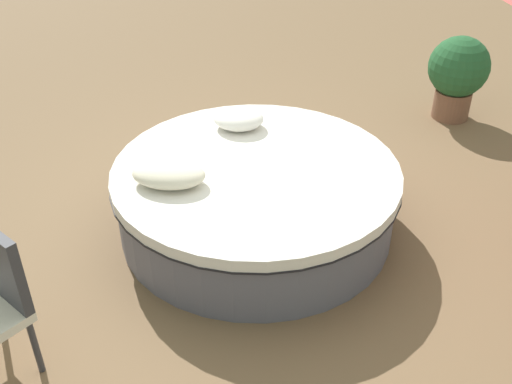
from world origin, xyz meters
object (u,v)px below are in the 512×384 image
object	(u,v)px
round_bed	(256,197)
throw_pillow_1	(169,174)
throw_pillow_0	(238,119)
planter	(458,73)

from	to	relation	value
round_bed	throw_pillow_1	distance (m)	0.75
throw_pillow_1	round_bed	bearing A→B (deg)	27.56
round_bed	throw_pillow_0	bearing A→B (deg)	110.48
planter	throw_pillow_0	bearing A→B (deg)	-141.79
round_bed	throw_pillow_1	bearing A→B (deg)	-152.44
throw_pillow_0	throw_pillow_1	size ratio (longest dim) A/B	0.78
throw_pillow_0	throw_pillow_1	world-z (taller)	same
throw_pillow_0	planter	xyz separation A→B (m)	(2.03, 1.60, -0.14)
round_bed	planter	world-z (taller)	planter
throw_pillow_0	planter	size ratio (longest dim) A/B	0.48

